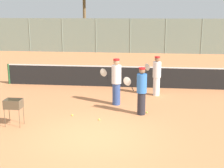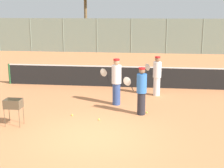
{
  "view_description": "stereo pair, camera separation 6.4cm",
  "coord_description": "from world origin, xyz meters",
  "px_view_note": "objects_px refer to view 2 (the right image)",
  "views": [
    {
      "loc": [
        1.63,
        -8.78,
        3.79
      ],
      "look_at": [
        0.28,
        2.88,
        1.0
      ],
      "focal_mm": 50.0,
      "sensor_mm": 36.0,
      "label": 1
    },
    {
      "loc": [
        1.69,
        -8.78,
        3.79
      ],
      "look_at": [
        0.28,
        2.88,
        1.0
      ],
      "focal_mm": 50.0,
      "sensor_mm": 36.0,
      "label": 2
    }
  ],
  "objects_px": {
    "tennis_net": "(115,76)",
    "parked_car": "(91,41)",
    "player_red_cap": "(157,75)",
    "player_yellow_shirt": "(116,81)",
    "player_white_outfit": "(141,90)",
    "ball_cart": "(14,106)"
  },
  "relations": [
    {
      "from": "tennis_net",
      "to": "player_red_cap",
      "type": "distance_m",
      "value": 2.51
    },
    {
      "from": "tennis_net",
      "to": "player_yellow_shirt",
      "type": "relative_size",
      "value": 5.94
    },
    {
      "from": "player_yellow_shirt",
      "to": "ball_cart",
      "type": "distance_m",
      "value": 4.19
    },
    {
      "from": "player_red_cap",
      "to": "player_yellow_shirt",
      "type": "relative_size",
      "value": 0.94
    },
    {
      "from": "player_white_outfit",
      "to": "parked_car",
      "type": "relative_size",
      "value": 0.42
    },
    {
      "from": "tennis_net",
      "to": "player_yellow_shirt",
      "type": "bearing_deg",
      "value": -82.86
    },
    {
      "from": "player_white_outfit",
      "to": "player_yellow_shirt",
      "type": "bearing_deg",
      "value": -38.93
    },
    {
      "from": "player_white_outfit",
      "to": "parked_car",
      "type": "distance_m",
      "value": 21.91
    },
    {
      "from": "player_red_cap",
      "to": "ball_cart",
      "type": "relative_size",
      "value": 1.96
    },
    {
      "from": "player_yellow_shirt",
      "to": "ball_cart",
      "type": "height_order",
      "value": "player_yellow_shirt"
    },
    {
      "from": "player_yellow_shirt",
      "to": "ball_cart",
      "type": "bearing_deg",
      "value": 55.58
    },
    {
      "from": "player_white_outfit",
      "to": "player_yellow_shirt",
      "type": "height_order",
      "value": "player_yellow_shirt"
    },
    {
      "from": "tennis_net",
      "to": "parked_car",
      "type": "distance_m",
      "value": 17.51
    },
    {
      "from": "tennis_net",
      "to": "player_red_cap",
      "type": "bearing_deg",
      "value": -34.6
    },
    {
      "from": "player_white_outfit",
      "to": "parked_car",
      "type": "xyz_separation_m",
      "value": [
        -5.87,
        21.11,
        -0.26
      ]
    },
    {
      "from": "parked_car",
      "to": "ball_cart",
      "type": "bearing_deg",
      "value": -85.74
    },
    {
      "from": "ball_cart",
      "to": "tennis_net",
      "type": "bearing_deg",
      "value": 64.63
    },
    {
      "from": "player_red_cap",
      "to": "player_yellow_shirt",
      "type": "xyz_separation_m",
      "value": [
        -1.66,
        -1.63,
        0.06
      ]
    },
    {
      "from": "player_yellow_shirt",
      "to": "tennis_net",
      "type": "bearing_deg",
      "value": -68.7
    },
    {
      "from": "tennis_net",
      "to": "player_yellow_shirt",
      "type": "xyz_separation_m",
      "value": [
        0.38,
        -3.04,
        0.43
      ]
    },
    {
      "from": "tennis_net",
      "to": "player_white_outfit",
      "type": "xyz_separation_m",
      "value": [
        1.43,
        -4.17,
        0.36
      ]
    },
    {
      "from": "player_red_cap",
      "to": "ball_cart",
      "type": "bearing_deg",
      "value": 79.3
    }
  ]
}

